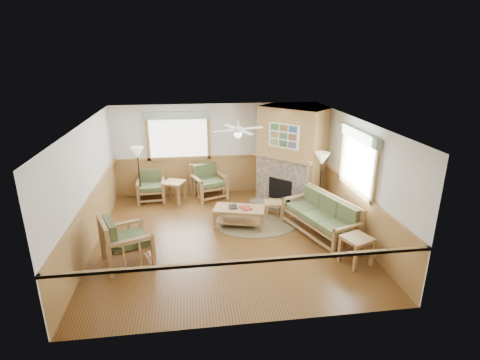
{
  "coord_description": "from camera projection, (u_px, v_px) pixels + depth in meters",
  "views": [
    {
      "loc": [
        -0.76,
        -7.84,
        4.15
      ],
      "look_at": [
        0.4,
        0.7,
        1.15
      ],
      "focal_mm": 28.0,
      "sensor_mm": 36.0,
      "label": 1
    }
  ],
  "objects": [
    {
      "name": "ceiling_fan",
      "position": [
        238.0,
        122.0,
        8.25
      ],
      "size": [
        1.59,
        1.59,
        0.36
      ],
      "primitive_type": null,
      "rotation": [
        0.0,
        0.0,
        0.35
      ],
      "color": "white",
      "rests_on": "ceiling"
    },
    {
      "name": "fireplace",
      "position": [
        292.0,
        155.0,
        10.54
      ],
      "size": [
        3.11,
        3.11,
        2.7
      ],
      "primitive_type": null,
      "rotation": [
        0.0,
        0.0,
        -0.79
      ],
      "color": "#9F7741",
      "rests_on": "floor"
    },
    {
      "name": "coffee_table",
      "position": [
        239.0,
        217.0,
        9.25
      ],
      "size": [
        1.34,
        0.91,
        0.49
      ],
      "primitive_type": null,
      "rotation": [
        0.0,
        0.0,
        -0.27
      ],
      "color": "#9F774A",
      "rests_on": "floor"
    },
    {
      "name": "window_back",
      "position": [
        177.0,
        111.0,
        10.6
      ],
      "size": [
        1.9,
        0.16,
        1.5
      ],
      "primitive_type": null,
      "color": "white",
      "rests_on": "wall_back"
    },
    {
      "name": "floor_lamp_left",
      "position": [
        139.0,
        175.0,
        10.48
      ],
      "size": [
        0.46,
        0.46,
        1.65
      ],
      "primitive_type": null,
      "rotation": [
        0.0,
        0.0,
        0.24
      ],
      "color": "black",
      "rests_on": "floor"
    },
    {
      "name": "window_right",
      "position": [
        362.0,
        129.0,
        8.16
      ],
      "size": [
        0.16,
        1.9,
        1.5
      ],
      "primitive_type": null,
      "color": "white",
      "rests_on": "wall_right"
    },
    {
      "name": "footstool",
      "position": [
        273.0,
        209.0,
        9.84
      ],
      "size": [
        0.49,
        0.49,
        0.4
      ],
      "primitive_type": null,
      "rotation": [
        0.0,
        0.0,
        -0.09
      ],
      "color": "#9F774A",
      "rests_on": "floor"
    },
    {
      "name": "wainscot",
      "position": [
        227.0,
        215.0,
        8.62
      ],
      "size": [
        6.0,
        6.0,
        1.1
      ],
      "primitive_type": null,
      "color": "#9F7741",
      "rests_on": "floor"
    },
    {
      "name": "braided_rug",
      "position": [
        257.0,
        225.0,
        9.36
      ],
      "size": [
        2.46,
        2.46,
        0.01
      ],
      "primitive_type": "cylinder",
      "rotation": [
        0.0,
        0.0,
        -0.25
      ],
      "color": "brown",
      "rests_on": "floor"
    },
    {
      "name": "end_table_sofa",
      "position": [
        356.0,
        250.0,
        7.6
      ],
      "size": [
        0.68,
        0.67,
        0.6
      ],
      "primitive_type": null,
      "rotation": [
        0.0,
        0.0,
        0.37
      ],
      "color": "#9F774A",
      "rests_on": "floor"
    },
    {
      "name": "wall_left",
      "position": [
        87.0,
        189.0,
        7.98
      ],
      "size": [
        0.02,
        6.0,
        2.7
      ],
      "primitive_type": "cube",
      "color": "silver",
      "rests_on": "floor"
    },
    {
      "name": "wall_front",
      "position": [
        247.0,
        249.0,
        5.55
      ],
      "size": [
        6.0,
        0.02,
        2.7
      ],
      "primitive_type": "cube",
      "color": "silver",
      "rests_on": "floor"
    },
    {
      "name": "book_dark",
      "position": [
        233.0,
        206.0,
        9.21
      ],
      "size": [
        0.21,
        0.28,
        0.02
      ],
      "primitive_type": "cube",
      "rotation": [
        0.0,
        0.0,
        -0.03
      ],
      "color": "black",
      "rests_on": "coffee_table"
    },
    {
      "name": "floor_lamp_right",
      "position": [
        320.0,
        184.0,
        9.75
      ],
      "size": [
        0.48,
        0.48,
        1.7
      ],
      "primitive_type": null,
      "rotation": [
        0.0,
        0.0,
        0.29
      ],
      "color": "black",
      "rests_on": "floor"
    },
    {
      "name": "armchair_left",
      "position": [
        126.0,
        240.0,
        7.58
      ],
      "size": [
        1.18,
        1.18,
        1.02
      ],
      "primitive_type": null,
      "rotation": [
        0.0,
        0.0,
        1.95
      ],
      "color": "#9F774A",
      "rests_on": "floor"
    },
    {
      "name": "armchair_back_right",
      "position": [
        209.0,
        182.0,
        10.99
      ],
      "size": [
        1.12,
        1.12,
        0.98
      ],
      "primitive_type": null,
      "rotation": [
        0.0,
        0.0,
        0.36
      ],
      "color": "#9F774A",
      "rests_on": "floor"
    },
    {
      "name": "book_red",
      "position": [
        246.0,
        207.0,
        9.13
      ],
      "size": [
        0.32,
        0.36,
        0.03
      ],
      "primitive_type": "cube",
      "rotation": [
        0.0,
        0.0,
        0.39
      ],
      "color": "#963520",
      "rests_on": "coffee_table"
    },
    {
      "name": "armchair_back_left",
      "position": [
        151.0,
        186.0,
        10.8
      ],
      "size": [
        0.81,
        0.81,
        0.86
      ],
      "primitive_type": null,
      "rotation": [
        0.0,
        0.0,
        0.05
      ],
      "color": "#9F774A",
      "rests_on": "floor"
    },
    {
      "name": "sofa",
      "position": [
        320.0,
        217.0,
        8.75
      ],
      "size": [
        2.18,
        1.44,
        0.93
      ],
      "primitive_type": null,
      "rotation": [
        0.0,
        0.0,
        -1.24
      ],
      "color": "#9F774A",
      "rests_on": "floor"
    },
    {
      "name": "end_table_chairs",
      "position": [
        174.0,
        192.0,
        10.73
      ],
      "size": [
        0.72,
        0.71,
        0.62
      ],
      "primitive_type": null,
      "rotation": [
        0.0,
        0.0,
        -0.43
      ],
      "color": "#9F774A",
      "rests_on": "floor"
    },
    {
      "name": "ceiling",
      "position": [
        226.0,
        123.0,
        7.91
      ],
      "size": [
        6.0,
        6.0,
        0.01
      ],
      "primitive_type": "cube",
      "color": "white",
      "rests_on": "floor"
    },
    {
      "name": "wall_right",
      "position": [
        354.0,
        177.0,
        8.74
      ],
      "size": [
        0.02,
        6.0,
        2.7
      ],
      "primitive_type": "cube",
      "color": "silver",
      "rests_on": "floor"
    },
    {
      "name": "floor",
      "position": [
        227.0,
        237.0,
        8.8
      ],
      "size": [
        6.0,
        6.0,
        0.01
      ],
      "primitive_type": "cube",
      "color": "brown",
      "rests_on": "ground"
    },
    {
      "name": "wall_back",
      "position": [
        216.0,
        149.0,
        11.16
      ],
      "size": [
        6.0,
        0.02,
        2.7
      ],
      "primitive_type": "cube",
      "color": "silver",
      "rests_on": "floor"
    }
  ]
}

